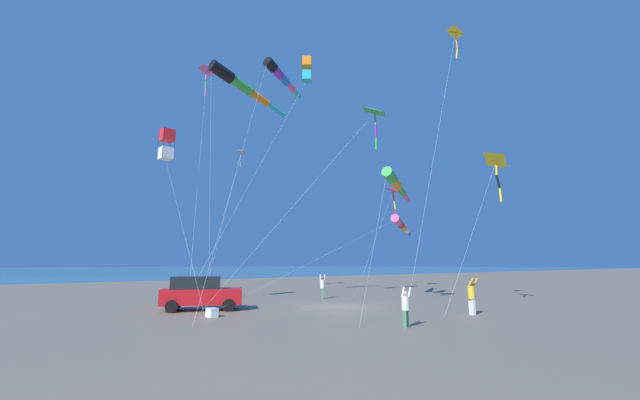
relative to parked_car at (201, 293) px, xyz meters
name	(u,v)px	position (x,y,z in m)	size (l,w,h in m)	color
ground_plane	(338,307)	(3.55, 7.05, -0.95)	(600.00, 600.00, 0.00)	#756654
ocean_water_strip	(48,271)	(-161.45, 7.05, -0.95)	(240.00, 600.00, 0.01)	#386B84
parked_car	(201,293)	(0.00, 0.00, 0.00)	(3.60, 4.67, 1.85)	red
cooler_box	(212,312)	(3.06, -0.66, -0.74)	(0.62, 0.42, 0.42)	white
person_adult_flyer	(322,285)	(-1.29, 9.91, 0.01)	(0.63, 0.62, 1.77)	#3D7F51
person_child_green_jacket	(472,294)	(10.62, 9.87, 0.05)	(0.61, 0.50, 1.84)	silver
person_child_grey_jacket	(406,305)	(11.05, 4.06, -0.08)	(0.47, 0.55, 1.59)	#3D7F51
kite_delta_green_low_center	(497,161)	(9.89, 15.16, 8.10)	(2.19, 8.00, 9.64)	yellow
kite_delta_magenta_far_left	(241,152)	(-13.22, 9.16, 12.73)	(10.93, 8.54, 13.95)	orange
kite_box_red_high_left	(307,69)	(-0.77, 7.92, 16.26)	(1.03, 9.17, 18.16)	orange
kite_delta_blue_topmost	(375,112)	(6.24, 7.80, 10.64)	(5.29, 9.43, 11.96)	green
kite_windsock_small_distant	(240,84)	(-4.68, 4.34, 15.42)	(4.39, 8.01, 17.47)	black
kite_delta_checkered_midright	(456,33)	(9.83, 11.25, 15.45)	(1.30, 5.76, 16.77)	yellow
kite_delta_rainbow_low_near	(393,191)	(-5.59, 23.41, 9.36)	(6.11, 12.19, 10.81)	red
kite_windsock_purple_drifting	(280,75)	(-1.25, 5.79, 15.34)	(7.87, 10.99, 17.08)	black
kite_box_white_trailing	(167,145)	(-4.03, -1.10, 9.32)	(7.25, 0.85, 11.28)	red
kite_windsock_black_fish_shape	(401,225)	(0.33, 17.17, 4.85)	(4.00, 21.43, 6.42)	#EF4C93
kite_delta_long_streamer_right	(207,71)	(-11.33, 4.39, 19.22)	(12.49, 6.13, 20.58)	#EF4C93
kite_windsock_yellow_midlevel	(395,182)	(2.92, 13.43, 7.60)	(8.27, 13.91, 9.42)	green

